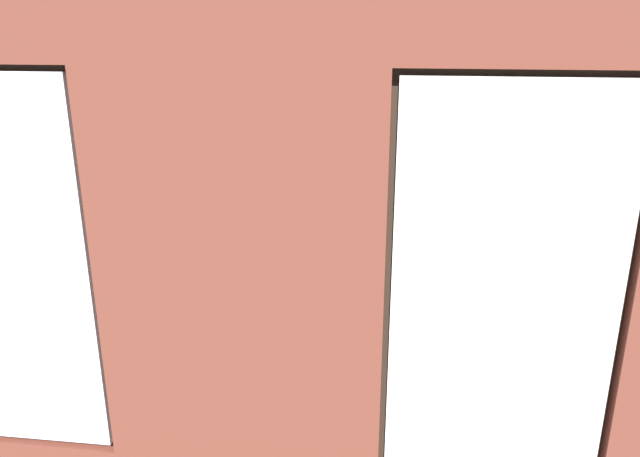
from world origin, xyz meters
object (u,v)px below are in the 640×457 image
remote_black (331,268)px  papasan_chair (294,219)px  potted_plant_corner_near_left (524,205)px  coffee_table (349,278)px  couch_left (555,314)px  candle_jar (359,275)px  potted_plant_near_tv (67,306)px  media_console (68,283)px  remote_silver (302,276)px  table_plant_small (391,258)px  cup_ceramic (349,269)px  couch_by_window (223,423)px  potted_plant_mid_room_small (435,254)px  tv_flatscreen (59,218)px  potted_plant_beside_window_right (7,376)px

remote_black → papasan_chair: (0.63, -1.51, 0.01)m
potted_plant_corner_near_left → coffee_table: bearing=44.4°
couch_left → candle_jar: 1.78m
candle_jar → potted_plant_near_tv: 2.60m
media_console → couch_left: bearing=177.5°
couch_left → remote_silver: bearing=-99.7°
papasan_chair → media_console: bearing=43.5°
potted_plant_corner_near_left → media_console: bearing=24.8°
candle_jar → table_plant_small: size_ratio=0.40×
potted_plant_near_tv → couch_left: bearing=-169.4°
cup_ceramic → candle_jar: 0.17m
couch_by_window → cup_ceramic: (-0.61, -2.34, 0.14)m
couch_left → candle_jar: bearing=-102.3°
cup_ceramic → potted_plant_mid_room_small: bearing=-134.2°
tv_flatscreen → potted_plant_mid_room_small: (-3.67, -1.16, -0.64)m
couch_by_window → cup_ceramic: size_ratio=17.49×
candle_jar → potted_plant_near_tv: potted_plant_near_tv is taller
potted_plant_mid_room_small → potted_plant_corner_near_left: 1.55m
cup_ceramic → potted_plant_mid_room_small: cup_ceramic is taller
remote_silver → tv_flatscreen: 2.41m
tv_flatscreen → potted_plant_corner_near_left: 5.27m
coffee_table → table_plant_small: bearing=-159.4°
couch_by_window → potted_plant_beside_window_right: (1.36, 0.11, 0.30)m
potted_plant_mid_room_small → couch_by_window: bearing=65.3°
table_plant_small → tv_flatscreen: 3.25m
tv_flatscreen → potted_plant_near_tv: 1.20m
tv_flatscreen → papasan_chair: size_ratio=1.11×
candle_jar → media_console: 2.91m
couch_left → potted_plant_corner_near_left: potted_plant_corner_near_left is taller
coffee_table → media_console: bearing=5.4°
candle_jar → coffee_table: bearing=-49.7°
cup_ceramic → remote_black: bearing=-30.5°
table_plant_small → potted_plant_corner_near_left: size_ratio=0.19×
couch_by_window → tv_flatscreen: tv_flatscreen is taller
potted_plant_corner_near_left → tv_flatscreen: bearing=24.8°
cup_ceramic → potted_plant_beside_window_right: (1.97, 2.45, 0.17)m
table_plant_small → media_console: size_ratio=0.23×
remote_silver → remote_black: bearing=91.9°
tv_flatscreen → potted_plant_mid_room_small: 3.90m
remote_black → potted_plant_mid_room_small: (-1.06, -0.80, -0.11)m
remote_silver → tv_flatscreen: size_ratio=0.15×
couch_by_window → coffee_table: couch_by_window is taller
couch_left → cup_ceramic: (1.86, -0.47, 0.14)m
media_console → tv_flatscreen: bearing=-90.0°
table_plant_small → potted_plant_corner_near_left: bearing=-131.4°
potted_plant_beside_window_right → remote_black: bearing=-125.0°
cup_ceramic → couch_by_window: bearing=75.3°
papasan_chair → potted_plant_beside_window_right: 4.23m
remote_black → potted_plant_beside_window_right: size_ratio=0.13×
cup_ceramic → candle_jar: (-0.11, 0.13, -0.01)m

